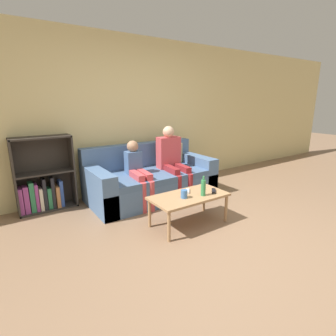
% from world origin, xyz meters
% --- Properties ---
extents(ground_plane, '(22.00, 22.00, 0.00)m').
position_xyz_m(ground_plane, '(0.00, 0.00, 0.00)').
color(ground_plane, '#84664C').
extents(wall_back, '(12.00, 0.06, 2.60)m').
position_xyz_m(wall_back, '(0.00, 2.34, 1.30)').
color(wall_back, beige).
rests_on(wall_back, ground_plane).
extents(couch, '(2.03, 1.00, 0.85)m').
position_xyz_m(couch, '(0.02, 1.76, 0.29)').
color(couch, '#4C6B93').
rests_on(couch, ground_plane).
extents(bookshelf, '(0.80, 0.28, 1.08)m').
position_xyz_m(bookshelf, '(-1.54, 2.18, 0.41)').
color(bookshelf, '#332D28').
rests_on(bookshelf, ground_plane).
extents(coffee_table, '(0.99, 0.51, 0.40)m').
position_xyz_m(coffee_table, '(-0.09, 0.61, 0.36)').
color(coffee_table, '#A87F56').
rests_on(coffee_table, ground_plane).
extents(person_adult, '(0.40, 0.70, 1.15)m').
position_xyz_m(person_adult, '(0.36, 1.66, 0.66)').
color(person_adult, maroon).
rests_on(person_adult, ground_plane).
extents(person_child, '(0.28, 0.69, 0.97)m').
position_xyz_m(person_child, '(-0.30, 1.61, 0.56)').
color(person_child, '#C6474C').
rests_on(person_child, ground_plane).
extents(cup_near, '(0.08, 0.08, 0.10)m').
position_xyz_m(cup_near, '(-0.20, 0.57, 0.45)').
color(cup_near, '#3D70B2').
rests_on(cup_near, coffee_table).
extents(tv_remote_0, '(0.15, 0.16, 0.02)m').
position_xyz_m(tv_remote_0, '(-0.03, 0.72, 0.41)').
color(tv_remote_0, '#B7B7BC').
rests_on(tv_remote_0, coffee_table).
extents(tv_remote_1, '(0.15, 0.16, 0.02)m').
position_xyz_m(tv_remote_1, '(0.26, 0.53, 0.41)').
color(tv_remote_1, black).
rests_on(tv_remote_1, coffee_table).
extents(bottle, '(0.06, 0.06, 0.25)m').
position_xyz_m(bottle, '(0.05, 0.50, 0.51)').
color(bottle, '#33844C').
rests_on(bottle, coffee_table).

